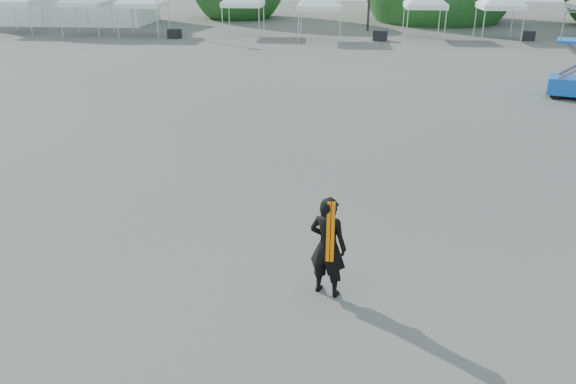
{
  "coord_description": "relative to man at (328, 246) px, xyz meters",
  "views": [
    {
      "loc": [
        0.92,
        -11.32,
        5.39
      ],
      "look_at": [
        0.07,
        -1.81,
        1.3
      ],
      "focal_mm": 35.0,
      "sensor_mm": 36.0,
      "label": 1
    }
  ],
  "objects": [
    {
      "name": "crate_mid",
      "position": [
        2.75,
        30.08,
        -0.56
      ],
      "size": [
        0.99,
        0.85,
        0.67
      ],
      "primitive_type": "cube",
      "rotation": [
        0.0,
        0.0,
        -0.24
      ],
      "color": "black",
      "rests_on": "ground"
    },
    {
      "name": "crate_west",
      "position": [
        -11.03,
        29.98,
        -0.59
      ],
      "size": [
        0.95,
        0.85,
        0.61
      ],
      "primitive_type": "cube",
      "rotation": [
        0.0,
        0.0,
        -0.36
      ],
      "color": "black",
      "rests_on": "ground"
    },
    {
      "name": "man",
      "position": [
        0.0,
        0.0,
        0.0
      ],
      "size": [
        0.77,
        0.65,
        1.79
      ],
      "rotation": [
        0.0,
        0.0,
        2.74
      ],
      "color": "black",
      "rests_on": "ground"
    },
    {
      "name": "crate_east",
      "position": [
        12.52,
        31.0,
        -0.59
      ],
      "size": [
        0.93,
        0.81,
        0.61
      ],
      "primitive_type": "cube",
      "rotation": [
        0.0,
        0.0,
        -0.29
      ],
      "color": "black",
      "rests_on": "ground"
    },
    {
      "name": "ground",
      "position": [
        -0.85,
        3.1,
        -0.9
      ],
      "size": [
        120.0,
        120.0,
        0.0
      ],
      "primitive_type": "plane",
      "color": "#474442",
      "rests_on": "ground"
    }
  ]
}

